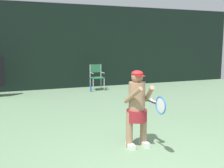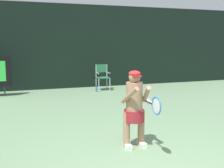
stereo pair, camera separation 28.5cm
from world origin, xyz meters
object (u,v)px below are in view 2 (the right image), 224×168
(umpire_chair, at_px, (102,75))
(tennis_racket, at_px, (156,105))
(tennis_player, at_px, (134,106))
(water_bottle, at_px, (96,89))

(umpire_chair, height_order, tennis_racket, tennis_racket)
(umpire_chair, height_order, tennis_player, tennis_player)
(umpire_chair, bearing_deg, water_bottle, -139.69)
(water_bottle, bearing_deg, tennis_player, -99.19)
(umpire_chair, bearing_deg, tennis_player, -101.84)
(water_bottle, relative_size, tennis_racket, 0.44)
(umpire_chair, relative_size, tennis_racket, 1.79)
(umpire_chair, bearing_deg, tennis_racket, -99.96)
(water_bottle, bearing_deg, tennis_racket, -97.45)
(water_bottle, bearing_deg, umpire_chair, 40.31)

